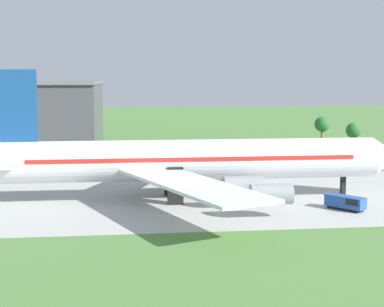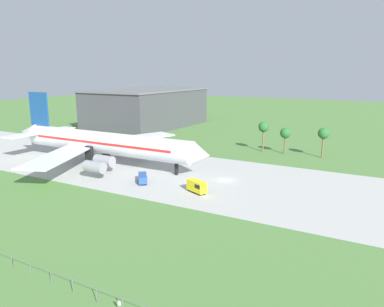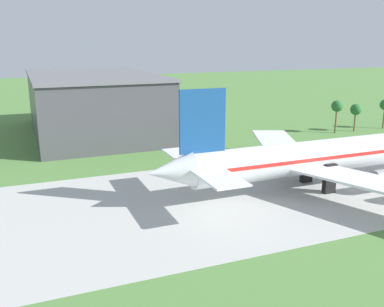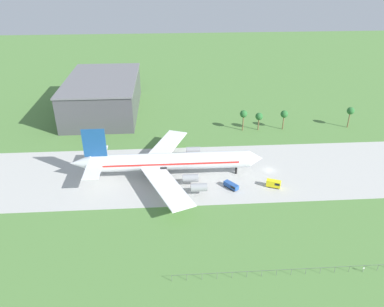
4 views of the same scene
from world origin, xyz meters
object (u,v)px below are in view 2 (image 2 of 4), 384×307
catering_van (143,178)px  terminal_building (147,108)px  no_stopping_sign (119,306)px  jet_airliner (101,143)px  baggage_tug (197,187)px

catering_van → terminal_building: 99.14m
catering_van → no_stopping_sign: 52.03m
jet_airliner → baggage_tug: jet_airliner is taller
jet_airliner → no_stopping_sign: size_ratio=43.65×
jet_airliner → terminal_building: (-33.93, 70.18, 2.98)m
catering_van → terminal_building: size_ratio=0.10×
baggage_tug → no_stopping_sign: bearing=-72.8°
jet_airliner → terminal_building: size_ratio=1.20×
baggage_tug → terminal_building: size_ratio=0.09×
catering_van → terminal_building: terminal_building is taller
catering_van → terminal_building: bearing=125.3°
no_stopping_sign → jet_airliner: bearing=134.1°
jet_airliner → terminal_building: 78.01m
jet_airliner → baggage_tug: (38.79, -10.76, -4.83)m
baggage_tug → terminal_building: bearing=131.9°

